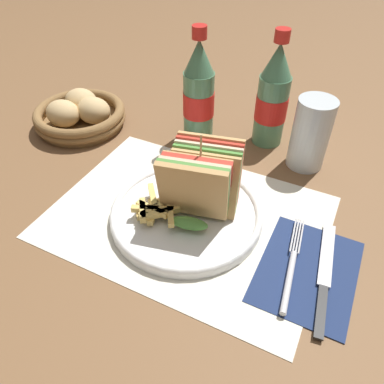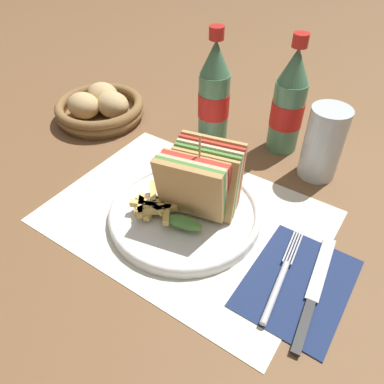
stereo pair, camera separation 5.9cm
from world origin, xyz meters
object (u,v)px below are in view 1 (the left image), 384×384
at_px(club_sandwich, 201,182).
at_px(knife, 325,276).
at_px(bread_basket, 80,114).
at_px(plate_main, 186,213).
at_px(coke_bottle_far, 273,98).
at_px(coke_bottle_near, 199,94).
at_px(glass_near, 310,138).
at_px(fork, 291,271).

bearing_deg(club_sandwich, knife, -10.29).
bearing_deg(bread_basket, knife, -17.23).
bearing_deg(plate_main, coke_bottle_far, 80.43).
distance_m(coke_bottle_near, coke_bottle_far, 0.14).
xyz_separation_m(plate_main, knife, (0.22, -0.02, -0.00)).
bearing_deg(glass_near, plate_main, -120.46).
height_order(plate_main, fork, plate_main).
xyz_separation_m(plate_main, glass_near, (0.13, 0.23, 0.05)).
xyz_separation_m(club_sandwich, coke_bottle_far, (0.03, 0.26, 0.03)).
height_order(fork, glass_near, glass_near).
height_order(plate_main, bread_basket, bread_basket).
height_order(coke_bottle_far, glass_near, coke_bottle_far).
xyz_separation_m(fork, knife, (0.04, 0.01, -0.00)).
distance_m(plate_main, coke_bottle_near, 0.26).
bearing_deg(knife, coke_bottle_near, 134.58).
distance_m(plate_main, coke_bottle_far, 0.29).
relative_size(fork, coke_bottle_near, 0.78).
distance_m(plate_main, bread_basket, 0.37).
height_order(plate_main, glass_near, glass_near).
xyz_separation_m(club_sandwich, coke_bottle_near, (-0.10, 0.21, 0.03)).
xyz_separation_m(club_sandwich, fork, (0.16, -0.05, -0.06)).
xyz_separation_m(coke_bottle_near, coke_bottle_far, (0.13, 0.05, 0.00)).
xyz_separation_m(club_sandwich, bread_basket, (-0.35, 0.14, -0.04)).
bearing_deg(club_sandwich, coke_bottle_near, 116.49).
xyz_separation_m(coke_bottle_far, glass_near, (0.09, -0.04, -0.04)).
xyz_separation_m(knife, coke_bottle_far, (-0.18, 0.29, 0.09)).
bearing_deg(fork, knife, 10.83).
height_order(club_sandwich, knife, club_sandwich).
bearing_deg(glass_near, fork, -80.21).
relative_size(club_sandwich, coke_bottle_near, 0.62).
bearing_deg(knife, club_sandwich, 162.60).
height_order(plate_main, coke_bottle_far, coke_bottle_far).
bearing_deg(club_sandwich, glass_near, 60.89).
relative_size(club_sandwich, fork, 0.80).
distance_m(glass_near, bread_basket, 0.48).
distance_m(club_sandwich, fork, 0.18).
height_order(plate_main, club_sandwich, club_sandwich).
bearing_deg(plate_main, fork, -11.05).
bearing_deg(fork, glass_near, 92.68).
bearing_deg(plate_main, knife, -5.33).
distance_m(club_sandwich, coke_bottle_far, 0.26).
height_order(knife, glass_near, glass_near).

